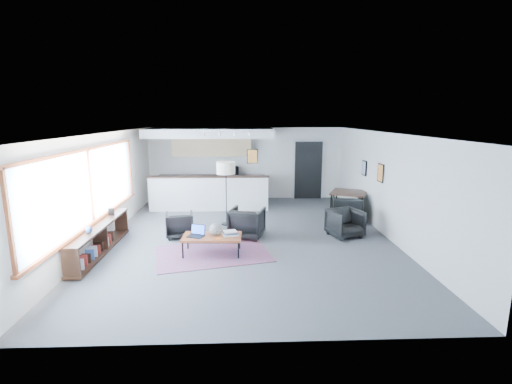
{
  "coord_description": "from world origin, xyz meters",
  "views": [
    {
      "loc": [
        -0.14,
        -8.99,
        2.99
      ],
      "look_at": [
        0.22,
        0.4,
        1.07
      ],
      "focal_mm": 26.0,
      "sensor_mm": 36.0,
      "label": 1
    }
  ],
  "objects_px": {
    "armchair_right": "(247,221)",
    "floor_lamp": "(226,170)",
    "coffee_table": "(212,237)",
    "armchair_left": "(180,224)",
    "dining_chair_near": "(345,224)",
    "book_stack": "(230,233)",
    "dining_chair_far": "(347,210)",
    "laptop": "(197,233)",
    "ceramic_pot": "(215,229)",
    "dining_table": "(349,194)",
    "microwave": "(230,170)"
  },
  "relations": [
    {
      "from": "armchair_right",
      "to": "floor_lamp",
      "type": "distance_m",
      "value": 1.7
    },
    {
      "from": "coffee_table",
      "to": "armchair_left",
      "type": "height_order",
      "value": "armchair_left"
    },
    {
      "from": "armchair_left",
      "to": "dining_chair_near",
      "type": "height_order",
      "value": "armchair_left"
    },
    {
      "from": "book_stack",
      "to": "floor_lamp",
      "type": "xyz_separation_m",
      "value": [
        -0.17,
        2.26,
        1.07
      ]
    },
    {
      "from": "coffee_table",
      "to": "dining_chair_far",
      "type": "xyz_separation_m",
      "value": [
        3.68,
        2.43,
        -0.04
      ]
    },
    {
      "from": "laptop",
      "to": "dining_chair_far",
      "type": "distance_m",
      "value": 4.69
    },
    {
      "from": "book_stack",
      "to": "dining_chair_near",
      "type": "distance_m",
      "value": 3.06
    },
    {
      "from": "laptop",
      "to": "armchair_left",
      "type": "height_order",
      "value": "armchair_left"
    },
    {
      "from": "ceramic_pot",
      "to": "dining_table",
      "type": "relative_size",
      "value": 0.21
    },
    {
      "from": "armchair_left",
      "to": "dining_table",
      "type": "bearing_deg",
      "value": -172.74
    },
    {
      "from": "coffee_table",
      "to": "book_stack",
      "type": "bearing_deg",
      "value": 5.55
    },
    {
      "from": "book_stack",
      "to": "dining_chair_near",
      "type": "bearing_deg",
      "value": 20.53
    },
    {
      "from": "floor_lamp",
      "to": "dining_chair_far",
      "type": "xyz_separation_m",
      "value": [
        3.45,
        0.15,
        -1.19
      ]
    },
    {
      "from": "armchair_right",
      "to": "dining_table",
      "type": "height_order",
      "value": "dining_table"
    },
    {
      "from": "coffee_table",
      "to": "armchair_right",
      "type": "distance_m",
      "value": 1.39
    },
    {
      "from": "coffee_table",
      "to": "armchair_right",
      "type": "bearing_deg",
      "value": 57.7
    },
    {
      "from": "coffee_table",
      "to": "dining_table",
      "type": "relative_size",
      "value": 1.01
    },
    {
      "from": "dining_table",
      "to": "armchair_left",
      "type": "bearing_deg",
      "value": -162.86
    },
    {
      "from": "book_stack",
      "to": "dining_chair_far",
      "type": "relative_size",
      "value": 0.56
    },
    {
      "from": "coffee_table",
      "to": "dining_chair_near",
      "type": "relative_size",
      "value": 2.01
    },
    {
      "from": "laptop",
      "to": "dining_table",
      "type": "distance_m",
      "value": 4.94
    },
    {
      "from": "coffee_table",
      "to": "floor_lamp",
      "type": "height_order",
      "value": "floor_lamp"
    },
    {
      "from": "ceramic_pot",
      "to": "dining_chair_near",
      "type": "bearing_deg",
      "value": 18.52
    },
    {
      "from": "armchair_left",
      "to": "armchair_right",
      "type": "height_order",
      "value": "armchair_right"
    },
    {
      "from": "floor_lamp",
      "to": "dining_chair_near",
      "type": "xyz_separation_m",
      "value": [
        3.04,
        -1.18,
        -1.21
      ]
    },
    {
      "from": "laptop",
      "to": "floor_lamp",
      "type": "bearing_deg",
      "value": 97.47
    },
    {
      "from": "armchair_left",
      "to": "dining_table",
      "type": "distance_m",
      "value": 4.96
    },
    {
      "from": "floor_lamp",
      "to": "microwave",
      "type": "height_order",
      "value": "floor_lamp"
    },
    {
      "from": "dining_chair_near",
      "to": "microwave",
      "type": "xyz_separation_m",
      "value": [
        -3.01,
        4.23,
        0.79
      ]
    },
    {
      "from": "armchair_right",
      "to": "dining_chair_near",
      "type": "relative_size",
      "value": 1.26
    },
    {
      "from": "book_stack",
      "to": "ceramic_pot",
      "type": "bearing_deg",
      "value": 179.27
    },
    {
      "from": "book_stack",
      "to": "armchair_left",
      "type": "bearing_deg",
      "value": 137.16
    },
    {
      "from": "floor_lamp",
      "to": "dining_table",
      "type": "distance_m",
      "value": 3.68
    },
    {
      "from": "armchair_right",
      "to": "dining_chair_far",
      "type": "xyz_separation_m",
      "value": [
        2.9,
        1.29,
        -0.06
      ]
    },
    {
      "from": "ceramic_pot",
      "to": "microwave",
      "type": "xyz_separation_m",
      "value": [
        0.18,
        5.3,
        0.56
      ]
    },
    {
      "from": "floor_lamp",
      "to": "dining_chair_near",
      "type": "relative_size",
      "value": 2.71
    },
    {
      "from": "armchair_left",
      "to": "book_stack",
      "type": "bearing_deg",
      "value": 127.27
    },
    {
      "from": "dining_chair_far",
      "to": "armchair_right",
      "type": "bearing_deg",
      "value": 34.79
    },
    {
      "from": "armchair_right",
      "to": "dining_chair_far",
      "type": "distance_m",
      "value": 3.17
    },
    {
      "from": "coffee_table",
      "to": "armchair_left",
      "type": "relative_size",
      "value": 1.91
    },
    {
      "from": "dining_chair_near",
      "to": "dining_chair_far",
      "type": "xyz_separation_m",
      "value": [
        0.42,
        1.34,
        0.02
      ]
    },
    {
      "from": "ceramic_pot",
      "to": "armchair_left",
      "type": "relative_size",
      "value": 0.39
    },
    {
      "from": "coffee_table",
      "to": "floor_lamp",
      "type": "relative_size",
      "value": 0.74
    },
    {
      "from": "book_stack",
      "to": "armchair_left",
      "type": "distance_m",
      "value": 1.8
    },
    {
      "from": "laptop",
      "to": "dining_chair_far",
      "type": "bearing_deg",
      "value": 52.5
    },
    {
      "from": "laptop",
      "to": "dining_chair_near",
      "type": "height_order",
      "value": "laptop"
    },
    {
      "from": "coffee_table",
      "to": "book_stack",
      "type": "xyz_separation_m",
      "value": [
        0.4,
        0.02,
        0.08
      ]
    },
    {
      "from": "armchair_right",
      "to": "microwave",
      "type": "xyz_separation_m",
      "value": [
        -0.53,
        4.19,
        0.7
      ]
    },
    {
      "from": "laptop",
      "to": "ceramic_pot",
      "type": "bearing_deg",
      "value": 24.42
    },
    {
      "from": "ceramic_pot",
      "to": "book_stack",
      "type": "distance_m",
      "value": 0.34
    }
  ]
}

